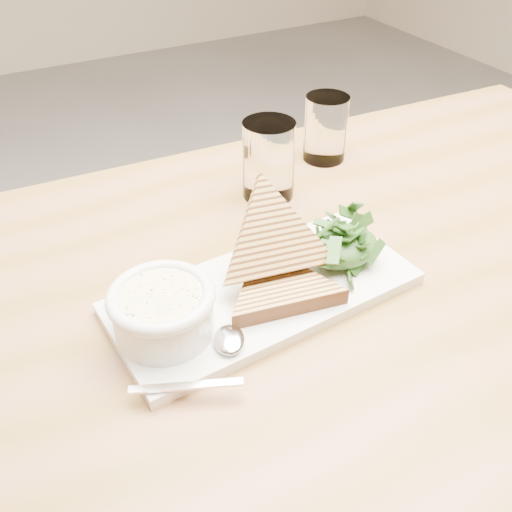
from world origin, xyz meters
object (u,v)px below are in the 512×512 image
platter (264,293)px  glass_near (269,160)px  table_top (373,285)px  glass_far (326,128)px  soup_bowl (163,316)px

platter → glass_near: bearing=59.4°
table_top → glass_far: glass_far is taller
glass_far → glass_near: bearing=-157.5°
table_top → platter: 0.15m
glass_near → table_top: bearing=-83.6°
soup_bowl → glass_near: (0.25, 0.22, 0.02)m
platter → glass_near: glass_near is taller
table_top → glass_far: size_ratio=11.51×
platter → glass_far: 0.38m
soup_bowl → glass_far: glass_far is taller
glass_far → table_top: bearing=-111.6°
table_top → glass_far: (0.12, 0.29, 0.07)m
platter → glass_near: size_ratio=3.10×
table_top → glass_far: 0.32m
platter → soup_bowl: (-0.13, -0.01, 0.03)m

